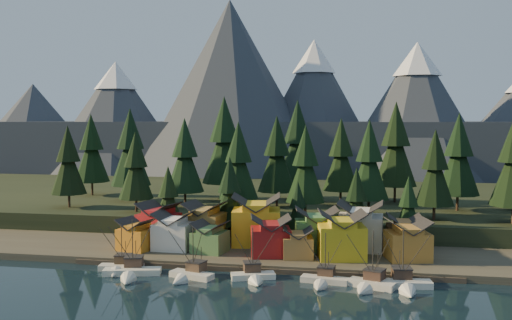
% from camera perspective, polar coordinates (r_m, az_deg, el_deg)
% --- Properties ---
extents(ground, '(500.00, 500.00, 0.00)m').
position_cam_1_polar(ground, '(103.57, -1.25, -13.35)').
color(ground, black).
rests_on(ground, ground).
extents(shore_strip, '(400.00, 50.00, 1.50)m').
position_cam_1_polar(shore_strip, '(141.47, 2.15, -8.29)').
color(shore_strip, '#3C372B').
rests_on(shore_strip, ground).
extents(hillside, '(420.00, 100.00, 6.00)m').
position_cam_1_polar(hillside, '(189.87, 4.42, -4.44)').
color(hillside, black).
rests_on(hillside, ground).
extents(dock, '(80.00, 4.00, 1.00)m').
position_cam_1_polar(dock, '(118.99, 0.43, -10.79)').
color(dock, '#494034').
rests_on(dock, ground).
extents(mountain_ridge, '(560.00, 190.00, 90.00)m').
position_cam_1_polar(mountain_ridge, '(311.29, 6.18, 3.11)').
color(mountain_ridge, '#434A56').
rests_on(mountain_ridge, ground).
extents(boat_0, '(9.59, 10.20, 10.85)m').
position_cam_1_polar(boat_0, '(121.50, -13.47, -9.83)').
color(boat_0, beige).
rests_on(boat_0, ground).
extents(boat_1, '(12.09, 12.71, 12.17)m').
position_cam_1_polar(boat_1, '(117.16, -12.38, -10.27)').
color(boat_1, silver).
rests_on(boat_1, ground).
extents(boat_2, '(9.54, 10.09, 11.28)m').
position_cam_1_polar(boat_2, '(113.35, -6.74, -10.67)').
color(boat_2, beige).
rests_on(boat_2, ground).
extents(boat_3, '(9.24, 9.81, 11.17)m').
position_cam_1_polar(boat_3, '(111.95, -0.23, -10.83)').
color(boat_3, silver).
rests_on(boat_3, ground).
extents(boat_4, '(9.47, 10.08, 10.58)m').
position_cam_1_polar(boat_4, '(110.20, 6.77, -11.22)').
color(boat_4, beige).
rests_on(boat_4, ground).
extents(boat_5, '(9.45, 10.08, 11.79)m').
position_cam_1_polar(boat_5, '(108.47, 11.30, -11.31)').
color(boat_5, beige).
rests_on(boat_5, ground).
extents(boat_6, '(10.93, 11.70, 12.18)m').
position_cam_1_polar(boat_6, '(109.80, 14.64, -11.22)').
color(boat_6, silver).
rests_on(boat_6, ground).
extents(house_front_0, '(8.54, 8.26, 7.10)m').
position_cam_1_polar(house_front_0, '(132.95, -11.89, -7.20)').
color(house_front_0, '#C4761B').
rests_on(house_front_0, shore_strip).
extents(house_front_1, '(8.48, 8.16, 8.54)m').
position_cam_1_polar(house_front_1, '(132.07, -8.27, -6.90)').
color(house_front_1, white).
rests_on(house_front_1, shore_strip).
extents(house_front_2, '(8.05, 8.10, 6.82)m').
position_cam_1_polar(house_front_2, '(128.25, -4.63, -7.61)').
color(house_front_2, '#4A753F').
rests_on(house_front_2, shore_strip).
extents(house_front_3, '(10.02, 9.72, 8.60)m').
position_cam_1_polar(house_front_3, '(124.76, 1.47, -7.49)').
color(house_front_3, maroon).
rests_on(house_front_3, shore_strip).
extents(house_front_4, '(7.42, 7.83, 6.48)m').
position_cam_1_polar(house_front_4, '(123.46, 4.19, -8.15)').
color(house_front_4, olive).
rests_on(house_front_4, shore_strip).
extents(house_front_5, '(10.99, 10.28, 10.11)m').
position_cam_1_polar(house_front_5, '(123.30, 8.57, -7.30)').
color(house_front_5, gold).
rests_on(house_front_5, shore_strip).
extents(house_front_6, '(10.11, 9.76, 8.52)m').
position_cam_1_polar(house_front_6, '(125.22, 14.94, -7.60)').
color(house_front_6, '#AF762D').
rests_on(house_front_6, shore_strip).
extents(house_back_0, '(10.48, 10.24, 9.42)m').
position_cam_1_polar(house_back_0, '(141.13, -9.71, -6.02)').
color(house_back_0, maroon).
rests_on(house_back_0, shore_strip).
extents(house_back_1, '(9.69, 9.78, 9.80)m').
position_cam_1_polar(house_back_1, '(137.66, -5.15, -6.15)').
color(house_back_1, olive).
rests_on(house_back_1, shore_strip).
extents(house_back_2, '(12.59, 11.83, 11.83)m').
position_cam_1_polar(house_back_2, '(135.15, 0.03, -5.86)').
color(house_back_2, gold).
rests_on(house_back_2, shore_strip).
extents(house_back_3, '(10.76, 9.92, 9.61)m').
position_cam_1_polar(house_back_3, '(130.25, 6.08, -6.78)').
color(house_back_3, '#4C8246').
rests_on(house_back_3, shore_strip).
extents(house_back_4, '(10.44, 10.06, 10.89)m').
position_cam_1_polar(house_back_4, '(132.21, 10.37, -6.37)').
color(house_back_4, beige).
rests_on(house_back_4, shore_strip).
extents(house_back_5, '(7.69, 7.78, 8.28)m').
position_cam_1_polar(house_back_5, '(132.32, 14.57, -7.03)').
color(house_back_5, olive).
rests_on(house_back_5, shore_strip).
extents(tree_hill_0, '(10.06, 10.06, 23.43)m').
position_cam_1_polar(tree_hill_0, '(170.50, -18.26, -0.25)').
color(tree_hill_0, '#332319').
rests_on(tree_hill_0, hillside).
extents(tree_hill_1, '(12.27, 12.27, 28.59)m').
position_cam_1_polar(tree_hill_1, '(179.40, -12.44, 0.96)').
color(tree_hill_1, '#332319').
rests_on(tree_hill_1, hillside).
extents(tree_hill_2, '(9.38, 9.38, 21.84)m').
position_cam_1_polar(tree_hill_2, '(157.38, -11.94, -0.79)').
color(tree_hill_2, '#332319').
rests_on(tree_hill_2, hillside).
extents(tree_hill_3, '(10.97, 10.97, 25.56)m').
position_cam_1_polar(tree_hill_3, '(165.00, -7.13, 0.19)').
color(tree_hill_3, '#332319').
rests_on(tree_hill_3, hillside).
extents(tree_hill_4, '(13.86, 13.86, 32.30)m').
position_cam_1_polar(tree_hill_4, '(177.02, -3.19, 1.67)').
color(tree_hill_4, '#332319').
rests_on(tree_hill_4, hillside).
extents(tree_hill_5, '(10.57, 10.57, 24.62)m').
position_cam_1_polar(tree_hill_5, '(150.68, -1.77, -0.34)').
color(tree_hill_5, '#332319').
rests_on(tree_hill_5, hillside).
extents(tree_hill_6, '(11.26, 11.26, 26.24)m').
position_cam_1_polar(tree_hill_6, '(163.87, 2.09, 0.32)').
color(tree_hill_6, '#332319').
rests_on(tree_hill_6, hillside).
extents(tree_hill_7, '(10.20, 10.20, 23.77)m').
position_cam_1_polar(tree_hill_7, '(145.89, 4.97, -0.68)').
color(tree_hill_7, '#332319').
rests_on(tree_hill_7, hillside).
extents(tree_hill_8, '(10.97, 10.97, 25.55)m').
position_cam_1_polar(tree_hill_8, '(169.16, 8.49, 0.27)').
color(tree_hill_8, '#332319').
rests_on(tree_hill_8, hillside).
extents(tree_hill_9, '(10.81, 10.81, 25.18)m').
position_cam_1_polar(tree_hill_9, '(152.09, 11.25, -0.26)').
color(tree_hill_9, '#332319').
rests_on(tree_hill_9, hillside).
extents(tree_hill_10, '(13.11, 13.11, 30.54)m').
position_cam_1_polar(tree_hill_10, '(177.12, 13.78, 1.25)').
color(tree_hill_10, '#332319').
rests_on(tree_hill_10, hillside).
extents(tree_hill_11, '(9.75, 9.75, 22.70)m').
position_cam_1_polar(tree_hill_11, '(148.23, 17.46, -1.00)').
color(tree_hill_11, '#332319').
rests_on(tree_hill_11, hillside).
extents(tree_hill_12, '(11.58, 11.58, 26.98)m').
position_cam_1_polar(tree_hill_12, '(164.96, 19.59, 0.26)').
color(tree_hill_12, '#332319').
rests_on(tree_hill_12, hillside).
extents(tree_hill_15, '(13.45, 13.45, 31.34)m').
position_cam_1_polar(tree_hill_15, '(180.02, 4.17, 1.54)').
color(tree_hill_15, '#332319').
rests_on(tree_hill_15, hillside).
extents(tree_hill_16, '(11.59, 11.59, 26.99)m').
position_cam_1_polar(tree_hill_16, '(196.11, -16.13, 0.90)').
color(tree_hill_16, '#332319').
rests_on(tree_hill_16, hillside).
extents(tree_shore_0, '(7.66, 7.66, 17.84)m').
position_cam_1_polar(tree_shore_0, '(146.38, -8.76, -3.75)').
color(tree_shore_0, '#332319').
rests_on(tree_shore_0, shore_strip).
extents(tree_shore_1, '(8.79, 8.79, 20.47)m').
position_cam_1_polar(tree_shore_1, '(141.68, -2.65, -3.37)').
color(tree_shore_1, '#332319').
rests_on(tree_shore_1, shore_strip).
extents(tree_shore_2, '(6.27, 6.27, 14.60)m').
position_cam_1_polar(tree_shore_2, '(139.22, 4.21, -4.85)').
color(tree_shore_2, '#332319').
rests_on(tree_shore_2, shore_strip).
extents(tree_shore_3, '(7.85, 7.85, 18.28)m').
position_cam_1_polar(tree_shore_3, '(138.06, 10.01, -4.13)').
color(tree_shore_3, '#332319').
rests_on(tree_shore_3, shore_strip).
extents(tree_shore_4, '(7.05, 7.05, 16.43)m').
position_cam_1_polar(tree_shore_4, '(138.59, 14.98, -4.60)').
color(tree_shore_4, '#332319').
rests_on(tree_shore_4, shore_strip).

